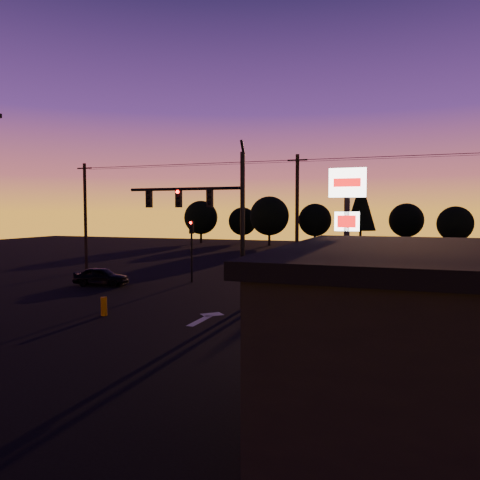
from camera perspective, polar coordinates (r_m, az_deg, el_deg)
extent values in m
plane|color=black|center=(21.16, -7.30, -10.23)|extent=(120.00, 120.00, 0.00)
cube|color=beige|center=(21.82, -4.90, -9.78)|extent=(0.35, 2.20, 0.01)
cube|color=beige|center=(23.07, -3.42, -9.04)|extent=(1.20, 1.20, 0.01)
cylinder|color=black|center=(23.66, 0.31, 1.05)|extent=(0.24, 0.24, 8.00)
cylinder|color=black|center=(23.85, 0.32, 11.18)|extent=(0.14, 0.52, 0.76)
cylinder|color=black|center=(24.95, -6.78, 6.20)|extent=(6.50, 0.16, 0.16)
cube|color=black|center=(24.31, -3.70, 5.11)|extent=(0.32, 0.22, 0.95)
sphere|color=black|center=(24.21, -3.83, 5.95)|extent=(0.18, 0.18, 0.18)
sphere|color=black|center=(24.20, -3.83, 5.24)|extent=(0.18, 0.18, 0.18)
sphere|color=black|center=(24.19, -3.82, 4.53)|extent=(0.18, 0.18, 0.18)
cube|color=black|center=(25.09, -7.48, 5.04)|extent=(0.32, 0.22, 0.95)
sphere|color=#FF0705|center=(24.99, -7.63, 5.85)|extent=(0.18, 0.18, 0.18)
sphere|color=black|center=(24.98, -7.62, 5.16)|extent=(0.18, 0.18, 0.18)
sphere|color=black|center=(24.97, -7.62, 4.47)|extent=(0.18, 0.18, 0.18)
cube|color=black|center=(25.97, -11.02, 4.95)|extent=(0.32, 0.22, 0.95)
sphere|color=black|center=(25.87, -11.18, 5.73)|extent=(0.18, 0.18, 0.18)
sphere|color=black|center=(25.86, -11.17, 5.07)|extent=(0.18, 0.18, 0.18)
sphere|color=black|center=(25.85, -11.17, 4.40)|extent=(0.18, 0.18, 0.18)
cube|color=black|center=(23.70, 0.72, -2.34)|extent=(0.22, 0.18, 0.28)
cylinder|color=black|center=(33.24, -5.91, -2.07)|extent=(0.14, 0.14, 3.60)
cube|color=black|center=(33.10, -5.93, 1.55)|extent=(0.30, 0.20, 0.90)
sphere|color=#FF0705|center=(32.99, -6.03, 2.10)|extent=(0.18, 0.18, 0.18)
sphere|color=black|center=(32.99, -6.03, 1.61)|extent=(0.18, 0.18, 0.18)
sphere|color=black|center=(33.00, -6.02, 1.13)|extent=(0.18, 0.18, 0.18)
cube|color=black|center=(20.00, 12.85, -1.79)|extent=(0.22, 0.22, 6.40)
cube|color=white|center=(19.95, 12.97, 6.83)|extent=(1.50, 0.25, 1.20)
cube|color=red|center=(19.81, 12.92, 6.85)|extent=(1.10, 0.02, 0.35)
cube|color=white|center=(19.92, 12.91, 2.23)|extent=(1.00, 0.22, 0.80)
cube|color=red|center=(19.79, 12.86, 2.22)|extent=(0.75, 0.02, 0.50)
cylinder|color=black|center=(41.09, -18.33, 2.60)|extent=(0.26, 0.26, 9.00)
cube|color=black|center=(41.25, -18.44, 8.30)|extent=(1.40, 0.10, 0.10)
cylinder|color=black|center=(33.12, 6.96, 2.58)|extent=(0.26, 0.26, 9.00)
cube|color=black|center=(33.31, 7.02, 9.65)|extent=(1.40, 0.10, 0.10)
cylinder|color=black|center=(35.86, -7.55, 9.12)|extent=(18.00, 0.02, 0.02)
cylinder|color=black|center=(36.39, -7.11, 9.12)|extent=(18.00, 0.02, 0.02)
cylinder|color=black|center=(36.92, -6.68, 8.97)|extent=(18.00, 0.02, 0.02)
cylinder|color=black|center=(31.90, 22.95, 9.59)|extent=(18.00, 0.02, 0.02)
cylinder|color=black|center=(32.50, 22.90, 9.56)|extent=(18.00, 0.02, 0.02)
cylinder|color=black|center=(33.09, 22.84, 9.36)|extent=(18.00, 0.02, 0.02)
cube|color=black|center=(15.22, 17.99, -10.39)|extent=(2.20, 0.05, 1.60)
cylinder|color=#C07C02|center=(23.62, -16.26, -7.77)|extent=(0.30, 0.30, 0.91)
cylinder|color=black|center=(75.28, -4.77, 0.28)|extent=(0.36, 0.36, 1.62)
sphere|color=black|center=(75.16, -4.78, 2.75)|extent=(5.36, 5.36, 5.36)
cylinder|color=black|center=(75.79, 0.30, 0.21)|extent=(0.36, 0.36, 1.38)
sphere|color=black|center=(75.69, 0.30, 2.29)|extent=(4.54, 4.54, 4.54)
cylinder|color=black|center=(69.18, 3.59, 0.05)|extent=(0.36, 0.36, 1.75)
sphere|color=black|center=(69.06, 3.60, 2.95)|extent=(5.77, 5.78, 5.78)
cylinder|color=black|center=(71.67, 9.10, 0.03)|extent=(0.36, 0.36, 1.50)
sphere|color=black|center=(71.55, 9.13, 2.43)|extent=(4.95, 4.95, 4.95)
cylinder|color=black|center=(67.68, 14.46, 0.14)|extent=(0.36, 0.36, 2.38)
cone|color=black|center=(67.58, 14.52, 4.16)|extent=(4.18, 4.18, 7.12)
cylinder|color=black|center=(72.39, 19.57, -0.09)|extent=(0.36, 0.36, 1.50)
sphere|color=black|center=(72.28, 19.61, 2.28)|extent=(4.95, 4.95, 4.95)
cylinder|color=black|center=(66.64, 24.69, -0.55)|extent=(0.36, 0.36, 1.38)
sphere|color=black|center=(66.51, 24.75, 1.81)|extent=(4.54, 4.54, 4.54)
imported|color=black|center=(33.12, -16.57, -4.27)|extent=(3.87, 2.11, 1.25)
imported|color=black|center=(29.13, 13.41, -5.09)|extent=(5.14, 2.62, 1.43)
imported|color=black|center=(15.51, 15.41, -12.56)|extent=(3.21, 5.70, 1.50)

